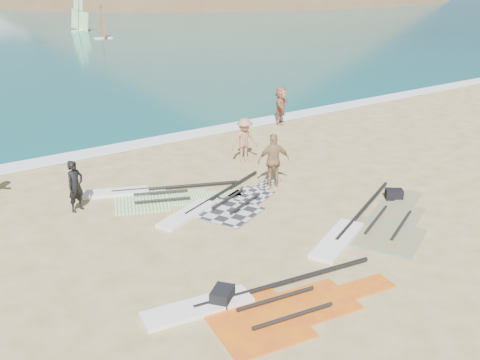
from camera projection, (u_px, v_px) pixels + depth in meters
ground at (362, 244)px, 15.21m from camera, size 300.00×300.00×0.00m
surf_line at (163, 140)px, 24.61m from camera, size 300.00×1.20×0.04m
rig_grey at (219, 206)px, 17.56m from camera, size 5.62×3.54×0.20m
rig_green at (147, 195)px, 18.38m from camera, size 5.28×3.44×0.20m
rig_orange at (369, 227)px, 16.06m from camera, size 6.31×4.07×0.20m
rig_red at (256, 306)px, 12.28m from camera, size 6.12×2.84×0.20m
gear_bag_near at (222, 296)px, 12.40m from camera, size 0.75×0.72×0.38m
gear_bag_far at (394, 194)px, 18.16m from camera, size 0.69×0.67×0.34m
person_wetsuit at (75, 186)px, 17.05m from camera, size 0.73×0.63×1.70m
beachgoer_mid at (245, 140)px, 21.53m from camera, size 1.23×0.78×1.82m
beachgoer_back at (274, 161)px, 18.94m from camera, size 1.25×0.89×1.97m
beachgoer_right at (281, 105)px, 27.02m from camera, size 1.66×1.63×1.91m
windsurfer_centre at (102, 28)px, 62.31m from camera, size 2.19×2.57×3.87m
windsurfer_right at (80, 20)px, 70.15m from camera, size 2.75×2.98×4.90m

